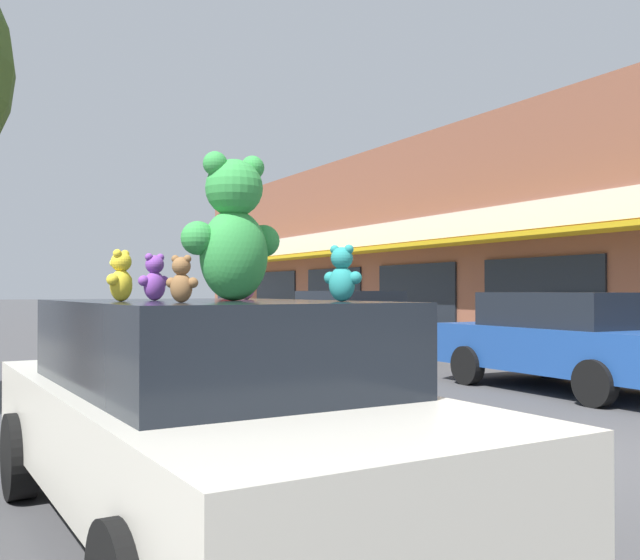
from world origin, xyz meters
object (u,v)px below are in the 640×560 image
Objects in this scene: teddy_bear_teal at (342,274)px; teddy_bear_red at (227,278)px; teddy_bear_giant at (234,230)px; parked_car_far_right at (348,321)px; teddy_bear_yellow at (121,276)px; teddy_bear_pink at (246,282)px; teddy_bear_purple at (154,278)px; teddy_bear_brown at (181,280)px; plush_art_car at (209,410)px; parked_car_far_center at (569,339)px.

teddy_bear_teal is 1.01× the size of teddy_bear_red.
teddy_bear_giant reaches higher than parked_car_far_right.
teddy_bear_teal reaches higher than teddy_bear_yellow.
teddy_bear_pink is (-0.02, -0.46, -0.03)m from teddy_bear_red.
teddy_bear_purple reaches higher than teddy_bear_pink.
teddy_bear_giant reaches higher than teddy_bear_brown.
parked_car_far_right is at bearing -144.71° from teddy_bear_purple.
teddy_bear_purple is 0.08× the size of parked_car_far_right.
teddy_bear_red is at bearing -125.42° from parked_car_far_right.
teddy_bear_giant is 1.15m from teddy_bear_red.
teddy_bear_red is (1.07, 1.01, 0.01)m from teddy_bear_yellow.
plush_art_car is 8.03m from parked_car_far_center.
teddy_bear_giant reaches higher than parked_car_far_center.
teddy_bear_pink is at bearing -124.86° from teddy_bear_giant.
parked_car_far_center is (7.47, 3.29, -0.84)m from teddy_bear_purple.
teddy_bear_giant is at bearing 120.93° from teddy_bear_purple.
teddy_bear_giant is 3.03× the size of teddy_bear_yellow.
teddy_bear_brown reaches higher than plush_art_car.
teddy_bear_brown is 0.97× the size of teddy_bear_pink.
teddy_bear_purple is at bearing -179.20° from teddy_bear_yellow.
teddy_bear_yellow is at bearing -126.69° from parked_car_far_right.
teddy_bear_teal is 1.35m from teddy_bear_yellow.
plush_art_car is at bearing 117.08° from teddy_bear_purple.
teddy_bear_brown is at bearing 32.66° from teddy_bear_red.
plush_art_car is 0.95m from teddy_bear_purple.
parked_car_far_right is at bearing -81.04° from teddy_bear_pink.
teddy_bear_giant reaches higher than plush_art_car.
plush_art_car is 17.98× the size of teddy_bear_brown.
parked_car_far_right is at bearing -79.97° from teddy_bear_brown.
plush_art_car is 4.94× the size of teddy_bear_giant.
teddy_bear_giant is at bearing -123.97° from parked_car_far_right.
teddy_bear_pink is 11.96m from parked_car_far_right.
teddy_bear_red reaches higher than parked_car_far_right.
teddy_bear_giant reaches higher than teddy_bear_teal.
parked_car_far_center is (7.76, 3.61, -0.84)m from teddy_bear_yellow.
teddy_bear_giant is 3.05× the size of teddy_bear_purple.
parked_car_far_center is at bearing 158.36° from teddy_bear_yellow.
teddy_bear_brown is at bearing -124.54° from parked_car_far_right.
teddy_bear_red is 7.23m from parked_car_far_center.
teddy_bear_giant is 12.67m from parked_car_far_right.
teddy_bear_pink is (0.85, 1.11, 0.00)m from teddy_bear_brown.
teddy_bear_teal is 1.32m from teddy_bear_purple.
teddy_bear_brown is at bearing 51.70° from teddy_bear_teal.
teddy_bear_teal is 1.09× the size of teddy_bear_purple.
teddy_bear_red reaches higher than teddy_bear_purple.
teddy_bear_yellow is 13.02m from parked_car_far_right.
teddy_bear_purple is at bearing -156.20° from parked_car_far_center.
teddy_bear_teal reaches higher than teddy_bear_red.
teddy_bear_red reaches higher than teddy_bear_pink.
teddy_bear_red is at bearing -49.49° from teddy_bear_pink.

